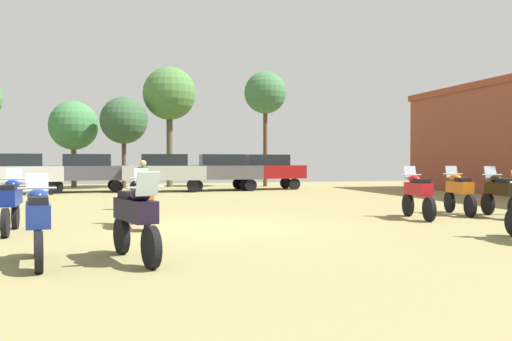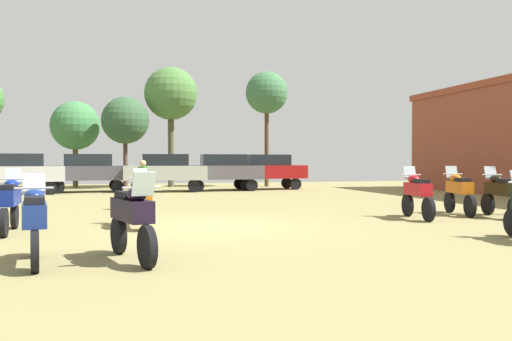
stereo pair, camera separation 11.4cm
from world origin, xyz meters
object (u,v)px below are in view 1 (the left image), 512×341
object	(u,v)px
car_4	(266,169)
person_1	(143,181)
motorcycle_10	(11,201)
tree_6	(124,121)
car_1	(16,171)
car_6	(222,169)
tree_2	(265,94)
motorcycle_8	(38,220)
car_3	(165,170)
motorcycle_7	(459,191)
tree_4	(74,126)
motorcycle_4	(136,217)
motorcycle_11	(418,193)
car_5	(86,170)
tree_8	(169,94)
motorcycle_3	(501,192)
motorcycle_1	(144,198)

from	to	relation	value
car_4	person_1	world-z (taller)	car_4
motorcycle_10	tree_6	distance (m)	20.21
car_1	car_6	distance (m)	10.40
motorcycle_10	tree_2	xyz separation A→B (m)	(11.55, 19.91, 5.21)
motorcycle_8	car_3	xyz separation A→B (m)	(3.67, 19.63, 0.45)
motorcycle_10	car_1	distance (m)	15.04
motorcycle_7	tree_4	distance (m)	24.25
tree_6	motorcycle_4	bearing A→B (deg)	-90.10
motorcycle_11	car_5	xyz separation A→B (m)	(-10.00, 15.70, 0.43)
car_4	tree_2	xyz separation A→B (m)	(0.90, 3.48, 4.77)
car_6	tree_2	world-z (taller)	tree_2
motorcycle_4	person_1	xyz separation A→B (m)	(0.53, 9.46, 0.24)
motorcycle_7	tree_6	world-z (taller)	tree_6
motorcycle_4	car_1	size ratio (longest dim) A/B	0.48
tree_2	tree_8	size ratio (longest dim) A/B	0.98
motorcycle_3	tree_4	xyz separation A→B (m)	(-13.63, 21.27, 3.05)
tree_8	car_6	bearing A→B (deg)	-64.00
motorcycle_10	tree_2	size ratio (longest dim) A/B	0.31
motorcycle_3	motorcycle_4	world-z (taller)	motorcycle_4
motorcycle_1	car_3	world-z (taller)	car_3
motorcycle_7	car_6	xyz separation A→B (m)	(-4.70, 14.62, 0.43)
car_5	car_6	world-z (taller)	same
tree_4	car_1	bearing A→B (deg)	-108.19
motorcycle_4	motorcycle_8	bearing A→B (deg)	-20.39
tree_2	car_4	bearing A→B (deg)	-104.47
motorcycle_3	tree_2	bearing A→B (deg)	104.62
car_4	person_1	distance (m)	13.47
tree_4	tree_2	bearing A→B (deg)	-7.42
motorcycle_4	car_3	bearing A→B (deg)	-112.35
car_4	person_1	xyz separation A→B (m)	(-7.42, -11.24, -0.18)
motorcycle_1	person_1	bearing A→B (deg)	84.98
motorcycle_7	motorcycle_11	bearing A→B (deg)	-147.07
car_4	person_1	bearing A→B (deg)	143.38
motorcycle_3	motorcycle_11	size ratio (longest dim) A/B	1.03
car_1	motorcycle_11	bearing A→B (deg)	-146.13
motorcycle_7	car_4	world-z (taller)	car_4
motorcycle_8	tree_2	bearing A→B (deg)	58.20
car_4	person_1	size ratio (longest dim) A/B	2.60
motorcycle_10	car_4	size ratio (longest dim) A/B	0.51
tree_2	tree_8	bearing A→B (deg)	172.54
car_1	tree_8	bearing A→B (deg)	-62.24
tree_6	car_5	bearing A→B (deg)	-118.25
motorcycle_4	car_3	xyz separation A→B (m)	(2.13, 19.75, 0.43)
motorcycle_7	tree_6	xyz separation A→B (m)	(-9.91, 18.61, 3.30)
car_5	tree_4	bearing A→B (deg)	5.33
motorcycle_3	tree_2	xyz separation A→B (m)	(-1.84, 19.73, 5.20)
car_4	motorcycle_11	bearing A→B (deg)	177.30
motorcycle_3	car_5	size ratio (longest dim) A/B	0.49
car_4	motorcycle_8	bearing A→B (deg)	152.04
motorcycle_1	tree_8	xyz separation A→B (m)	(2.50, 20.26, 5.07)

